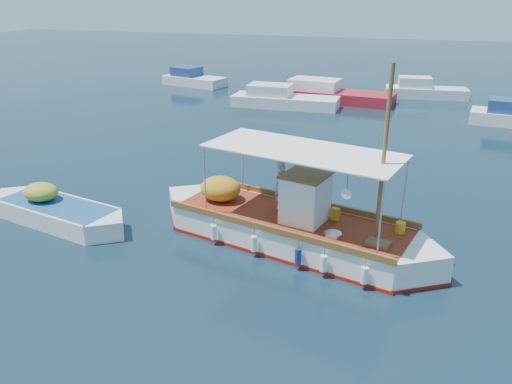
% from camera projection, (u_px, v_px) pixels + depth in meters
% --- Properties ---
extents(ground, '(160.00, 160.00, 0.00)m').
position_uv_depth(ground, '(283.00, 233.00, 17.59)').
color(ground, black).
rests_on(ground, ground).
extents(fishing_caique, '(10.21, 4.49, 6.39)m').
position_uv_depth(fishing_caique, '(289.00, 227.00, 16.77)').
color(fishing_caique, white).
rests_on(fishing_caique, ground).
extents(dinghy, '(6.28, 2.65, 1.56)m').
position_uv_depth(dinghy, '(57.00, 213.00, 18.37)').
color(dinghy, white).
rests_on(dinghy, ground).
extents(bg_boat_nw, '(7.78, 2.63, 1.80)m').
position_uv_depth(bg_boat_nw, '(282.00, 100.00, 36.52)').
color(bg_boat_nw, silver).
rests_on(bg_boat_nw, ground).
extents(bg_boat_n, '(9.61, 3.84, 1.80)m').
position_uv_depth(bg_boat_n, '(328.00, 94.00, 38.53)').
color(bg_boat_n, maroon).
rests_on(bg_boat_n, ground).
extents(bg_boat_far_w, '(6.10, 3.56, 1.80)m').
position_uv_depth(bg_boat_far_w, '(193.00, 80.00, 44.86)').
color(bg_boat_far_w, silver).
rests_on(bg_boat_far_w, ground).
extents(bg_boat_far_n, '(6.41, 2.68, 1.80)m').
position_uv_depth(bg_boat_far_n, '(423.00, 91.00, 39.69)').
color(bg_boat_far_n, silver).
rests_on(bg_boat_far_n, ground).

